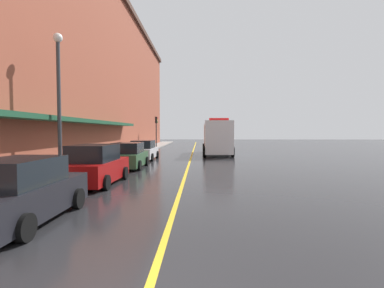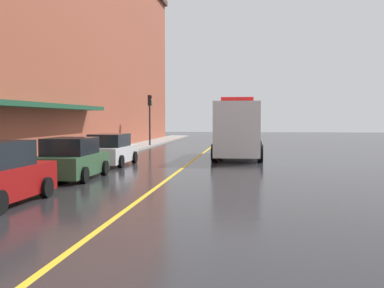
{
  "view_description": "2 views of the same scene",
  "coord_description": "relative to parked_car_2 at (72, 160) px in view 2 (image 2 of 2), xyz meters",
  "views": [
    {
      "loc": [
        0.79,
        -3.51,
        2.45
      ],
      "look_at": [
        0.17,
        19.82,
        1.4
      ],
      "focal_mm": 27.12,
      "sensor_mm": 36.0,
      "label": 1
    },
    {
      "loc": [
        3.33,
        -3.06,
        2.49
      ],
      "look_at": [
        -0.25,
        25.87,
        0.88
      ],
      "focal_mm": 44.31,
      "sensor_mm": 36.0,
      "label": 2
    }
  ],
  "objects": [
    {
      "name": "parked_car_3",
      "position": [
        -0.09,
        5.67,
        -0.01
      ],
      "size": [
        2.12,
        4.29,
        1.66
      ],
      "rotation": [
        0.0,
        0.0,
        1.55
      ],
      "color": "silver",
      "rests_on": "ground"
    },
    {
      "name": "lane_center_stripe",
      "position": [
        3.9,
        9.56,
        -0.79
      ],
      "size": [
        0.16,
        70.0,
        0.01
      ],
      "primitive_type": "cube",
      "color": "gold",
      "rests_on": "ground"
    },
    {
      "name": "parking_meter_1",
      "position": [
        -1.45,
        3.02,
        0.27
      ],
      "size": [
        0.14,
        0.18,
        1.33
      ],
      "color": "#4C4C51",
      "rests_on": "sidewalk_left"
    },
    {
      "name": "traffic_light_near",
      "position": [
        -1.39,
        21.54,
        2.36
      ],
      "size": [
        0.38,
        0.36,
        4.3
      ],
      "color": "#232326",
      "rests_on": "sidewalk_left"
    },
    {
      "name": "parked_car_2",
      "position": [
        0.0,
        0.0,
        0.0
      ],
      "size": [
        2.12,
        4.18,
        1.69
      ],
      "rotation": [
        0.0,
        0.0,
        1.58
      ],
      "color": "#2D5133",
      "rests_on": "ground"
    },
    {
      "name": "sidewalk_left",
      "position": [
        -2.3,
        9.56,
        -0.72
      ],
      "size": [
        2.4,
        70.0,
        0.15
      ],
      "primitive_type": "cube",
      "color": "gray",
      "rests_on": "ground"
    },
    {
      "name": "box_truck",
      "position": [
        6.49,
        11.28,
        0.95
      ],
      "size": [
        2.92,
        8.55,
        3.65
      ],
      "rotation": [
        0.0,
        0.0,
        -1.57
      ],
      "color": "silver",
      "rests_on": "ground"
    },
    {
      "name": "ground_plane",
      "position": [
        3.9,
        9.56,
        -0.79
      ],
      "size": [
        112.0,
        112.0,
        0.0
      ],
      "primitive_type": "plane",
      "color": "#232326"
    }
  ]
}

